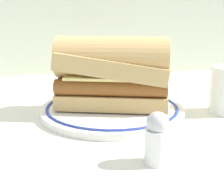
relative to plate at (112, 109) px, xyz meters
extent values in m
plane|color=silver|center=(-0.01, 0.01, -0.01)|extent=(1.50, 1.50, 0.00)
cylinder|color=white|center=(0.00, 0.00, 0.00)|extent=(0.26, 0.26, 0.01)
torus|color=navy|center=(0.00, 0.00, 0.00)|extent=(0.24, 0.24, 0.01)
cube|color=tan|center=(0.00, 0.00, 0.02)|extent=(0.21, 0.13, 0.03)
cylinder|color=brown|center=(-0.01, -0.03, 0.05)|extent=(0.20, 0.07, 0.03)
cylinder|color=brown|center=(0.00, 0.00, 0.05)|extent=(0.20, 0.07, 0.03)
cylinder|color=brown|center=(0.01, 0.03, 0.05)|extent=(0.20, 0.07, 0.03)
cube|color=#EAD67A|center=(0.00, 0.00, 0.06)|extent=(0.18, 0.12, 0.01)
cube|color=tan|center=(0.00, 0.00, 0.08)|extent=(0.21, 0.13, 0.06)
cylinder|color=tan|center=(0.00, 0.00, 0.10)|extent=(0.21, 0.12, 0.07)
cylinder|color=white|center=(0.03, -0.20, 0.02)|extent=(0.03, 0.03, 0.05)
sphere|color=silver|center=(0.03, -0.20, 0.05)|extent=(0.03, 0.03, 0.03)
camera|label=1|loc=(-0.08, -0.57, 0.19)|focal=52.20mm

